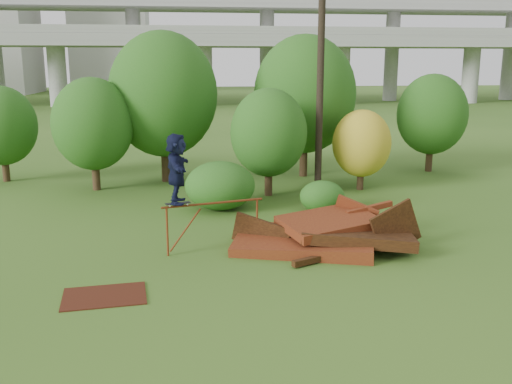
{
  "coord_description": "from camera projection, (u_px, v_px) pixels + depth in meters",
  "views": [
    {
      "loc": [
        -2.91,
        -14.26,
        5.32
      ],
      "look_at": [
        -0.8,
        2.0,
        1.6
      ],
      "focal_mm": 40.0,
      "sensor_mm": 36.0,
      "label": 1
    }
  ],
  "objects": [
    {
      "name": "tree_5",
      "position": [
        432.0,
        114.0,
        28.07
      ],
      "size": [
        3.44,
        3.44,
        4.83
      ],
      "color": "black",
      "rests_on": "ground"
    },
    {
      "name": "flat_plate",
      "position": [
        104.0,
        296.0,
        13.27
      ],
      "size": [
        2.03,
        1.55,
        0.03
      ],
      "primitive_type": "cube",
      "rotation": [
        0.0,
        0.0,
        0.1
      ],
      "color": "#3B170C",
      "rests_on": "ground"
    },
    {
      "name": "building_right",
      "position": [
        110.0,
        17.0,
        108.88
      ],
      "size": [
        14.0,
        14.0,
        28.0
      ],
      "primitive_type": "cube",
      "color": "#9E9E99",
      "rests_on": "ground"
    },
    {
      "name": "utility_pole",
      "position": [
        321.0,
        69.0,
        22.49
      ],
      "size": [
        1.4,
        0.28,
        10.04
      ],
      "color": "black",
      "rests_on": "ground"
    },
    {
      "name": "freeway_overpass",
      "position": [
        202.0,
        24.0,
        73.9
      ],
      "size": [
        160.0,
        15.0,
        13.7
      ],
      "color": "gray",
      "rests_on": "ground"
    },
    {
      "name": "tree_1",
      "position": [
        163.0,
        94.0,
        25.39
      ],
      "size": [
        4.85,
        4.85,
        6.74
      ],
      "color": "black",
      "rests_on": "ground"
    },
    {
      "name": "tree_3",
      "position": [
        305.0,
        94.0,
        26.62
      ],
      "size": [
        4.79,
        4.79,
        6.64
      ],
      "color": "black",
      "rests_on": "ground"
    },
    {
      "name": "shrub_left",
      "position": [
        220.0,
        186.0,
        21.02
      ],
      "size": [
        2.6,
        2.4,
        1.8
      ],
      "primitive_type": "ellipsoid",
      "color": "#1C5115",
      "rests_on": "ground"
    },
    {
      "name": "grind_rail",
      "position": [
        213.0,
        214.0,
        16.34
      ],
      "size": [
        2.93,
        0.8,
        1.44
      ],
      "color": "#66280F",
      "rests_on": "ground"
    },
    {
      "name": "tree_0",
      "position": [
        93.0,
        124.0,
        23.86
      ],
      "size": [
        3.38,
        3.38,
        4.77
      ],
      "color": "black",
      "rests_on": "ground"
    },
    {
      "name": "skater",
      "position": [
        177.0,
        169.0,
        15.67
      ],
      "size": [
        0.66,
        1.83,
        1.95
      ],
      "primitive_type": "imported",
      "rotation": [
        0.0,
        0.0,
        1.52
      ],
      "color": "black",
      "rests_on": "skateboard"
    },
    {
      "name": "tree_6",
      "position": [
        2.0,
        126.0,
        25.69
      ],
      "size": [
        3.11,
        3.11,
        4.35
      ],
      "color": "black",
      "rests_on": "ground"
    },
    {
      "name": "tree_2",
      "position": [
        269.0,
        133.0,
        22.89
      ],
      "size": [
        3.1,
        3.1,
        4.37
      ],
      "color": "black",
      "rests_on": "ground"
    },
    {
      "name": "skateboard",
      "position": [
        178.0,
        203.0,
        15.88
      ],
      "size": [
        0.72,
        0.35,
        0.07
      ],
      "rotation": [
        0.0,
        0.0,
        0.25
      ],
      "color": "black",
      "rests_on": "grind_rail"
    },
    {
      "name": "ground",
      "position": [
        295.0,
        265.0,
        15.33
      ],
      "size": [
        240.0,
        240.0,
        0.0
      ],
      "primitive_type": "plane",
      "color": "#2D5116",
      "rests_on": "ground"
    },
    {
      "name": "tree_4",
      "position": [
        362.0,
        144.0,
        24.1
      ],
      "size": [
        2.48,
        2.48,
        3.42
      ],
      "color": "black",
      "rests_on": "ground"
    },
    {
      "name": "scrap_pile",
      "position": [
        324.0,
        236.0,
        16.73
      ],
      "size": [
        5.75,
        3.54,
        1.77
      ],
      "color": "#511A0E",
      "rests_on": "ground"
    },
    {
      "name": "shrub_right",
      "position": [
        322.0,
        196.0,
        20.71
      ],
      "size": [
        1.64,
        1.5,
        1.16
      ],
      "primitive_type": "ellipsoid",
      "color": "#1C5115",
      "rests_on": "ground"
    }
  ]
}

